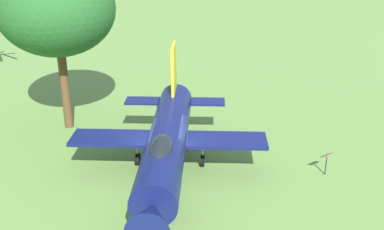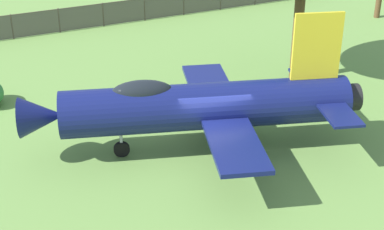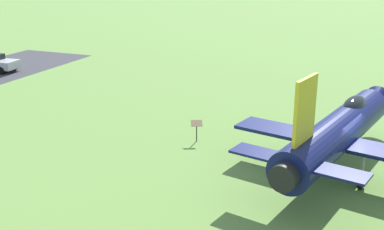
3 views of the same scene
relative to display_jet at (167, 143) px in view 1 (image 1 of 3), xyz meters
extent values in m
plane|color=#668E42|center=(-0.12, -0.36, -1.90)|extent=(200.00, 200.00, 0.00)
cylinder|color=#111951|center=(-0.12, -0.36, -0.05)|extent=(5.00, 10.59, 1.73)
cone|color=#111951|center=(1.75, 5.23, -0.05)|extent=(1.91, 1.98, 1.47)
cylinder|color=black|center=(-1.88, -5.62, -0.05)|extent=(1.18, 0.90, 1.04)
ellipsoid|color=black|center=(0.62, 1.85, 0.69)|extent=(1.55, 2.37, 0.84)
cube|color=yellow|center=(-1.40, -4.18, 2.07)|extent=(0.70, 1.75, 2.50)
cube|color=#111951|center=(-2.83, -0.01, -0.26)|extent=(3.98, 2.75, 0.16)
cube|color=#111951|center=(2.26, -1.71, -0.26)|extent=(3.98, 2.75, 0.16)
cube|color=#111951|center=(-3.21, -4.02, 0.13)|extent=(2.06, 1.61, 0.10)
cube|color=#111951|center=(0.14, -5.14, 0.13)|extent=(2.06, 1.61, 0.10)
cylinder|color=#A5A8AD|center=(0.89, 2.65, -0.91)|extent=(0.12, 0.12, 1.38)
cylinder|color=black|center=(0.89, 2.65, -1.60)|extent=(0.36, 0.63, 0.60)
cylinder|color=#A5A8AD|center=(-1.94, -0.87, -0.91)|extent=(0.12, 0.12, 1.38)
cylinder|color=black|center=(-1.94, -0.87, -1.60)|extent=(0.36, 0.63, 0.60)
cylinder|color=#A5A8AD|center=(1.03, -1.86, -0.91)|extent=(0.12, 0.12, 1.38)
cylinder|color=black|center=(1.03, -1.86, -1.60)|extent=(0.36, 0.63, 0.60)
cylinder|color=brown|center=(4.08, -7.47, 0.62)|extent=(0.48, 0.48, 5.04)
ellipsoid|color=#235B26|center=(4.08, -7.47, 4.84)|extent=(6.19, 6.45, 5.00)
cylinder|color=#333333|center=(-7.17, 1.51, -1.45)|extent=(0.06, 0.06, 0.90)
cube|color=olive|center=(-7.17, 1.51, -0.88)|extent=(0.70, 0.58, 0.25)
camera|label=1|loc=(3.84, 17.38, 8.63)|focal=42.08mm
camera|label=2|loc=(-16.93, 8.69, 9.05)|focal=53.87mm
camera|label=3|loc=(-0.60, -21.83, 7.49)|focal=45.59mm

